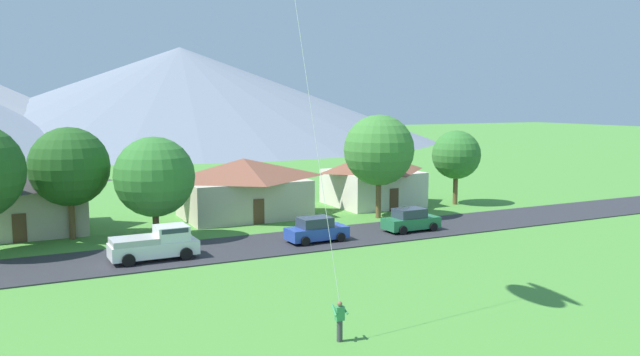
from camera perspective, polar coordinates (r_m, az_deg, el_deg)
road_strip at (r=41.89m, az=-9.49°, el=-6.41°), size 160.00×6.64×0.08m
mountain_west_ridge at (r=159.69m, az=-12.37°, el=7.39°), size 123.13×123.13×22.41m
house_leftmost at (r=53.05m, az=-6.85°, el=-0.79°), size 10.58×7.38×4.91m
house_left_center at (r=51.61m, az=-25.55°, el=-1.36°), size 9.80×8.29×5.40m
house_right_center at (r=59.03m, az=4.74°, el=0.04°), size 7.95×7.88×4.94m
tree_near_left at (r=52.19m, az=5.31°, el=2.50°), size 5.79×5.79×8.53m
tree_center at (r=45.09m, az=-14.63°, el=0.10°), size 5.53×5.53×7.23m
tree_right_of_center at (r=47.28m, az=-21.56°, el=0.95°), size 5.49×5.49×7.86m
tree_near_right at (r=60.29m, az=12.12°, el=2.04°), size 4.51×4.51×6.91m
parked_car_green_west_end at (r=47.51m, az=8.13°, el=-3.77°), size 4.22×2.13×1.68m
parked_car_blue_mid_west at (r=43.54m, az=-0.33°, el=-4.69°), size 4.25×2.18×1.68m
pickup_truck_white_west_side at (r=39.95m, az=-14.50°, el=-5.70°), size 5.24×2.40×1.99m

